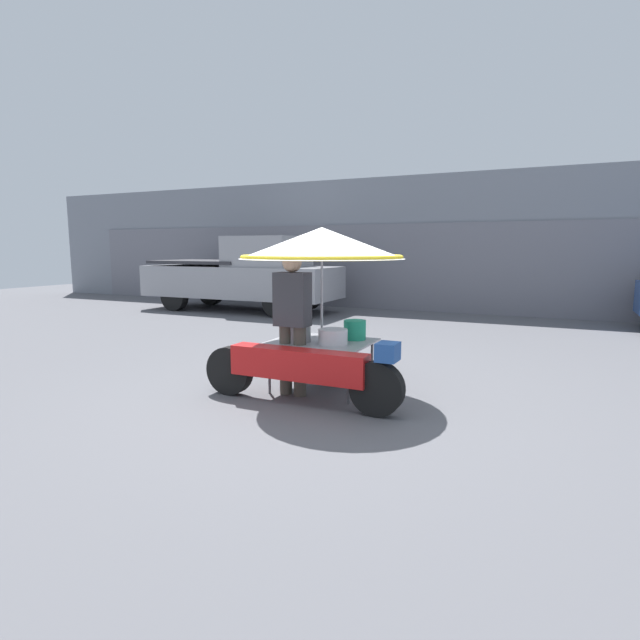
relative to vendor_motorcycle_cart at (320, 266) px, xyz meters
The scene contains 5 objects.
ground_plane 1.48m from the vendor_motorcycle_cart, 73.54° to the right, with size 36.00×36.00×0.00m, color #56565B.
shopfront_building 8.87m from the vendor_motorcycle_cart, 89.44° to the left, with size 28.00×2.06×3.51m.
vendor_motorcycle_cart is the anchor object (origin of this frame).
vendor_person 0.64m from the vendor_motorcycle_cart, 131.81° to the right, with size 0.38×0.22×1.60m.
pickup_truck 7.79m from the vendor_motorcycle_cart, 129.75° to the left, with size 5.24×1.84×1.94m.
Camera 1 is at (2.29, -4.78, 1.64)m, focal length 28.00 mm.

